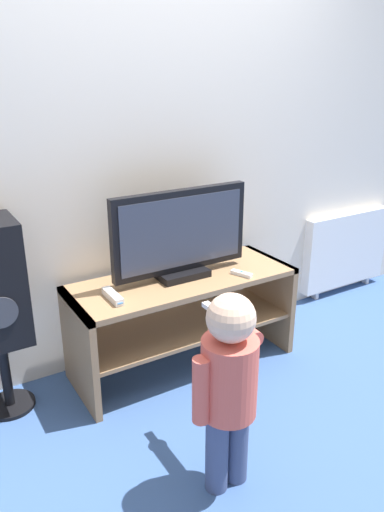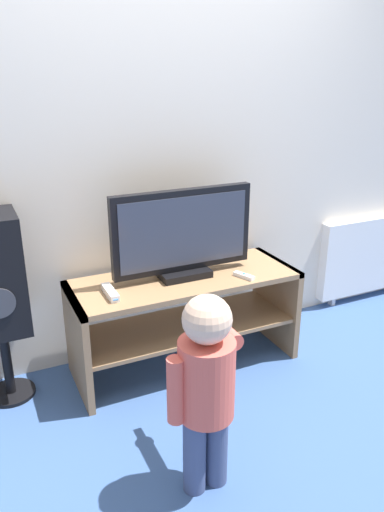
{
  "view_description": "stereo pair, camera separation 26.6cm",
  "coord_description": "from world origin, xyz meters",
  "px_view_note": "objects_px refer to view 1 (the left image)",
  "views": [
    {
      "loc": [
        -1.29,
        -1.98,
        1.67
      ],
      "look_at": [
        0.0,
        0.15,
        0.72
      ],
      "focal_mm": 35.0,
      "sensor_mm": 36.0,
      "label": 1
    },
    {
      "loc": [
        -1.06,
        -2.11,
        1.67
      ],
      "look_at": [
        0.0,
        0.15,
        0.72
      ],
      "focal_mm": 35.0,
      "sensor_mm": 36.0,
      "label": 2
    }
  ],
  "objects_px": {
    "game_console": "(113,296)",
    "child": "(228,377)",
    "radiator": "(346,249)",
    "remote_primary": "(241,274)",
    "television": "(181,235)"
  },
  "relations": [
    {
      "from": "television",
      "to": "remote_primary",
      "type": "relative_size",
      "value": 6.1
    },
    {
      "from": "child",
      "to": "television",
      "type": "bearing_deg",
      "value": 71.18
    },
    {
      "from": "radiator",
      "to": "remote_primary",
      "type": "bearing_deg",
      "value": -162.93
    },
    {
      "from": "television",
      "to": "child",
      "type": "distance_m",
      "value": 0.99
    },
    {
      "from": "child",
      "to": "radiator",
      "type": "height_order",
      "value": "child"
    },
    {
      "from": "game_console",
      "to": "radiator",
      "type": "relative_size",
      "value": 0.24
    },
    {
      "from": "game_console",
      "to": "remote_primary",
      "type": "distance_m",
      "value": 0.75
    },
    {
      "from": "game_console",
      "to": "radiator",
      "type": "bearing_deg",
      "value": 8.7
    },
    {
      "from": "television",
      "to": "radiator",
      "type": "relative_size",
      "value": 1.0
    },
    {
      "from": "child",
      "to": "radiator",
      "type": "relative_size",
      "value": 1.09
    },
    {
      "from": "game_console",
      "to": "remote_primary",
      "type": "relative_size",
      "value": 1.45
    },
    {
      "from": "television",
      "to": "game_console",
      "type": "relative_size",
      "value": 4.19
    },
    {
      "from": "game_console",
      "to": "child",
      "type": "bearing_deg",
      "value": -79.97
    },
    {
      "from": "remote_primary",
      "to": "radiator",
      "type": "xyz_separation_m",
      "value": [
        1.31,
        0.4,
        -0.23
      ]
    },
    {
      "from": "television",
      "to": "remote_primary",
      "type": "distance_m",
      "value": 0.41
    }
  ]
}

